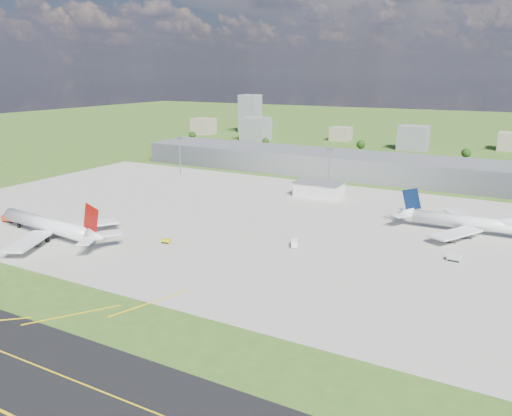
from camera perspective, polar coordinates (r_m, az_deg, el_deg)
The scene contains 22 objects.
ground at distance 340.25m, azimuth 8.70°, elevation 3.32°, with size 1400.00×1400.00×0.00m, color #35581B.
apron at distance 238.06m, azimuth 1.88°, elevation -1.68°, with size 360.00×190.00×0.08m, color gray.
terminal at distance 352.74m, azimuth 9.58°, elevation 4.95°, with size 300.00×42.00×15.00m, color slate.
ops_building at distance 290.19m, azimuth 7.20°, elevation 2.12°, with size 26.00×16.00×8.00m, color silver.
mast_west at distance 353.79m, azimuth -8.72°, elevation 6.69°, with size 3.50×2.00×25.90m.
mast_center at distance 301.24m, azimuth 8.34°, elevation 5.23°, with size 3.50×2.00×25.90m.
airliner_red_twin at distance 232.08m, azimuth -22.36°, elevation -1.97°, with size 71.32×55.28×19.57m.
airliner_blue_quad at distance 240.30m, azimuth 24.25°, elevation -1.65°, with size 69.32×54.49×18.13m.
crash_tender at distance 266.38m, azimuth -26.47°, elevation -1.12°, with size 6.36×3.64×3.15m.
tug_yellow at distance 212.82m, azimuth -10.25°, elevation -3.73°, with size 4.12×2.77×1.88m.
van_white_near at distance 205.62m, azimuth 4.41°, elevation -4.07°, with size 4.63×6.23×2.86m.
van_white_far at distance 204.25m, azimuth 21.71°, elevation -5.34°, with size 5.07×2.73×2.53m.
bldg_far_w at distance 589.63m, azimuth -6.04°, elevation 9.30°, with size 24.00×20.00×18.00m, color gray.
bldg_w at distance 530.78m, azimuth -0.04°, elevation 9.05°, with size 28.00×22.00×24.00m, color slate.
bldg_cw at distance 535.92m, azimuth 9.66°, elevation 8.36°, with size 20.00×18.00×14.00m, color gray.
bldg_c at distance 486.17m, azimuth 17.53°, elevation 7.66°, with size 26.00×20.00×22.00m, color slate.
bldg_ce at distance 517.69m, azimuth 27.14°, elevation 6.79°, with size 22.00×24.00×16.00m, color gray.
bldg_tall_w at distance 601.39m, azimuth -0.68°, elevation 10.74°, with size 22.00×20.00×44.00m, color slate.
tree_far_w at distance 537.95m, azimuth -7.28°, elevation 8.28°, with size 7.20×7.20×8.80m.
tree_w at distance 486.99m, azimuth 1.11°, elevation 7.64°, with size 6.75×6.75×8.25m.
tree_c at distance 467.30m, azimuth 11.90°, elevation 7.12°, with size 8.10×8.10×9.90m.
tree_e at distance 445.46m, azimuth 22.90°, elevation 5.82°, with size 7.65×7.65×9.35m.
Camera 1 is at (111.45, -163.91, 69.31)m, focal length 35.00 mm.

